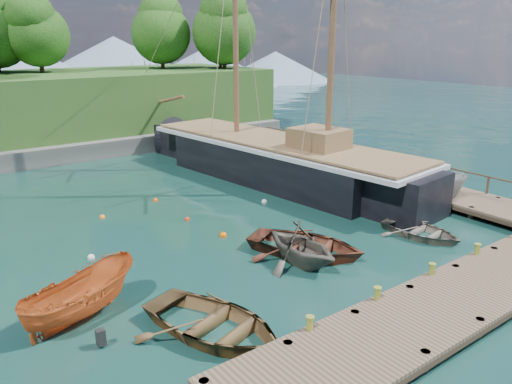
% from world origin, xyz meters
% --- Properties ---
extents(ground, '(160.00, 160.00, 0.00)m').
position_xyz_m(ground, '(0.00, 0.00, 0.00)').
color(ground, '#113527').
rests_on(ground, ground).
extents(dock_near, '(20.00, 3.20, 1.10)m').
position_xyz_m(dock_near, '(2.00, -6.50, 0.43)').
color(dock_near, '#4C3B2B').
rests_on(dock_near, ground).
extents(dock_east, '(3.20, 24.00, 1.10)m').
position_xyz_m(dock_east, '(11.50, 7.00, 0.43)').
color(dock_east, '#4C3B2B').
rests_on(dock_east, ground).
extents(bollard_0, '(0.26, 0.26, 0.45)m').
position_xyz_m(bollard_0, '(-4.00, -5.10, 0.00)').
color(bollard_0, olive).
rests_on(bollard_0, ground).
extents(bollard_1, '(0.26, 0.26, 0.45)m').
position_xyz_m(bollard_1, '(-1.00, -5.10, 0.00)').
color(bollard_1, olive).
rests_on(bollard_1, ground).
extents(bollard_2, '(0.26, 0.26, 0.45)m').
position_xyz_m(bollard_2, '(2.00, -5.10, 0.00)').
color(bollard_2, olive).
rests_on(bollard_2, ground).
extents(bollard_3, '(0.26, 0.26, 0.45)m').
position_xyz_m(bollard_3, '(5.00, -5.10, 0.00)').
color(bollard_3, olive).
rests_on(bollard_3, ground).
extents(bollard_4, '(0.26, 0.26, 0.45)m').
position_xyz_m(bollard_4, '(8.00, -5.10, 0.00)').
color(bollard_4, olive).
rests_on(bollard_4, ground).
extents(rowboat_0, '(4.98, 5.90, 1.04)m').
position_xyz_m(rowboat_0, '(-5.95, -2.88, 0.00)').
color(rowboat_0, brown).
rests_on(rowboat_0, ground).
extents(rowboat_1, '(3.32, 3.81, 1.94)m').
position_xyz_m(rowboat_1, '(-0.38, -0.61, 0.00)').
color(rowboat_1, '#585449').
rests_on(rowboat_1, ground).
extents(rowboat_2, '(5.55, 6.15, 1.04)m').
position_xyz_m(rowboat_2, '(0.43, -0.04, 0.00)').
color(rowboat_2, brown).
rests_on(rowboat_2, ground).
extents(rowboat_3, '(3.16, 4.10, 0.79)m').
position_xyz_m(rowboat_3, '(6.04, -1.79, 0.00)').
color(rowboat_3, '#70665A').
rests_on(rowboat_3, ground).
extents(motorboat_orange, '(4.72, 3.12, 1.71)m').
position_xyz_m(motorboat_orange, '(-8.89, 0.60, 0.00)').
color(motorboat_orange, '#D36126').
rests_on(motorboat_orange, ground).
extents(cabin_boat_white, '(4.01, 5.87, 2.12)m').
position_xyz_m(cabin_boat_white, '(10.00, 1.66, 0.00)').
color(cabin_boat_white, beige).
rests_on(cabin_boat_white, ground).
extents(schooner, '(7.32, 27.92, 20.54)m').
position_xyz_m(schooner, '(6.69, 9.56, 1.14)').
color(schooner, black).
rests_on(schooner, ground).
extents(mooring_buoy_0, '(0.32, 0.32, 0.32)m').
position_xyz_m(mooring_buoy_0, '(-7.09, 5.04, 0.00)').
color(mooring_buoy_0, white).
rests_on(mooring_buoy_0, ground).
extents(mooring_buoy_1, '(0.28, 0.28, 0.28)m').
position_xyz_m(mooring_buoy_1, '(-1.59, 6.65, 0.00)').
color(mooring_buoy_1, red).
rests_on(mooring_buoy_1, ground).
extents(mooring_buoy_2, '(0.37, 0.37, 0.37)m').
position_xyz_m(mooring_buoy_2, '(-1.31, 3.76, 0.00)').
color(mooring_buoy_2, '#FC6400').
rests_on(mooring_buoy_2, ground).
extents(mooring_buoy_3, '(0.33, 0.33, 0.33)m').
position_xyz_m(mooring_buoy_3, '(3.27, 6.54, 0.00)').
color(mooring_buoy_3, white).
rests_on(mooring_buoy_3, ground).
extents(mooring_buoy_4, '(0.32, 0.32, 0.32)m').
position_xyz_m(mooring_buoy_4, '(-4.95, 9.51, 0.00)').
color(mooring_buoy_4, orange).
rests_on(mooring_buoy_4, ground).
extents(mooring_buoy_5, '(0.31, 0.31, 0.31)m').
position_xyz_m(mooring_buoy_5, '(-1.52, 10.44, 0.00)').
color(mooring_buoy_5, '#F85608').
rests_on(mooring_buoy_5, ground).
extents(distant_ridge, '(117.00, 40.00, 10.00)m').
position_xyz_m(distant_ridge, '(4.30, 70.00, 4.35)').
color(distant_ridge, '#728CA5').
rests_on(distant_ridge, ground).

